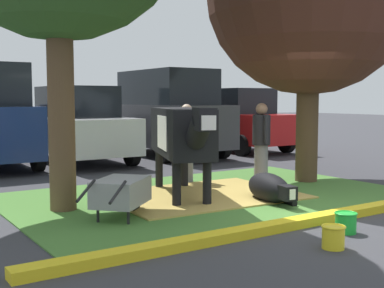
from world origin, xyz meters
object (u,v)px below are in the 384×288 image
(cow_holstein, at_px, (182,133))
(person_handler, at_px, (261,143))
(sedan_red, at_px, (236,120))
(bucket_yellow, at_px, (333,236))
(person_visitor_near, at_px, (187,141))
(hatchback_white, at_px, (77,125))
(suv_dark_grey, at_px, (166,113))
(wheelbarrow, at_px, (122,192))
(bucket_green, at_px, (346,222))
(calf_lying, at_px, (270,188))

(cow_holstein, bearing_deg, person_handler, 0.66)
(cow_holstein, height_order, sedan_red, sedan_red)
(bucket_yellow, xyz_separation_m, sedan_red, (5.93, 9.24, 0.84))
(person_handler, bearing_deg, person_visitor_near, 124.68)
(cow_holstein, relative_size, hatchback_white, 0.68)
(person_handler, distance_m, person_visitor_near, 1.53)
(cow_holstein, distance_m, hatchback_white, 5.71)
(person_visitor_near, bearing_deg, sedan_red, 42.94)
(cow_holstein, xyz_separation_m, suv_dark_grey, (3.10, 5.74, 0.15))
(wheelbarrow, bearing_deg, bucket_green, -47.69)
(cow_holstein, bearing_deg, sedan_red, 45.12)
(cow_holstein, bearing_deg, hatchback_white, 86.93)
(bucket_yellow, bearing_deg, hatchback_white, 87.14)
(calf_lying, relative_size, person_handler, 0.82)
(sedan_red, bearing_deg, person_handler, -124.58)
(person_handler, distance_m, wheelbarrow, 3.46)
(wheelbarrow, xyz_separation_m, bucket_green, (2.04, -2.25, -0.25))
(cow_holstein, height_order, wheelbarrow, cow_holstein)
(calf_lying, bearing_deg, person_handler, 54.71)
(bucket_yellow, bearing_deg, suv_dark_grey, 70.52)
(calf_lying, xyz_separation_m, bucket_yellow, (-1.15, -2.33, -0.10))
(person_visitor_near, height_order, suv_dark_grey, suv_dark_grey)
(person_visitor_near, bearing_deg, wheelbarrow, -139.41)
(calf_lying, xyz_separation_m, sedan_red, (4.79, 6.91, 0.75))
(bucket_green, bearing_deg, sedan_red, 59.29)
(cow_holstein, distance_m, bucket_yellow, 3.58)
(cow_holstein, xyz_separation_m, wheelbarrow, (-1.53, -0.82, -0.73))
(wheelbarrow, bearing_deg, person_visitor_near, 40.59)
(wheelbarrow, bearing_deg, cow_holstein, 28.16)
(person_handler, relative_size, sedan_red, 0.37)
(person_handler, height_order, person_visitor_near, person_handler)
(person_visitor_near, height_order, sedan_red, sedan_red)
(person_visitor_near, distance_m, bucket_yellow, 4.89)
(person_visitor_near, relative_size, hatchback_white, 0.36)
(calf_lying, bearing_deg, hatchback_white, 95.79)
(person_handler, relative_size, bucket_green, 5.60)
(bucket_yellow, xyz_separation_m, suv_dark_grey, (3.25, 9.18, 1.13))
(calf_lying, relative_size, hatchback_white, 0.30)
(cow_holstein, relative_size, wheelbarrow, 2.20)
(bucket_green, bearing_deg, hatchback_white, 91.34)
(cow_holstein, xyz_separation_m, sedan_red, (5.78, 5.80, -0.14))
(cow_holstein, height_order, hatchback_white, hatchback_white)
(suv_dark_grey, bearing_deg, hatchback_white, -179.22)
(calf_lying, bearing_deg, wheelbarrow, 173.55)
(person_handler, bearing_deg, sedan_red, 55.42)
(wheelbarrow, relative_size, bucket_green, 4.76)
(cow_holstein, relative_size, bucket_yellow, 10.85)
(person_visitor_near, height_order, bucket_green, person_visitor_near)
(hatchback_white, bearing_deg, cow_holstein, -93.07)
(calf_lying, distance_m, bucket_yellow, 2.60)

